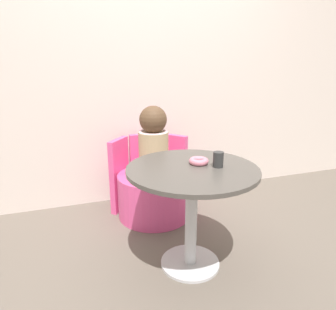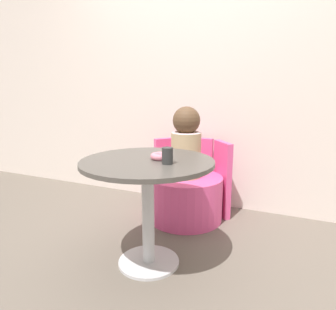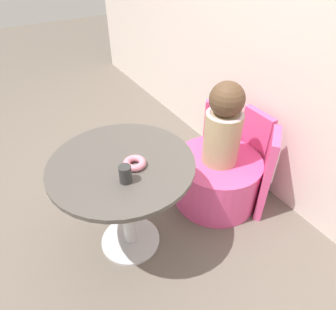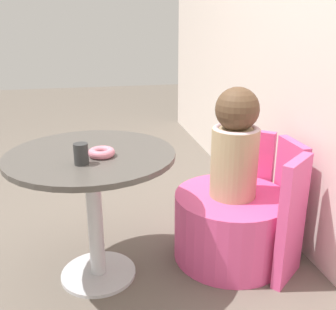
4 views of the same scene
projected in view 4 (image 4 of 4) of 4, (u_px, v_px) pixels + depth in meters
The scene contains 8 objects.
ground_plane at pixel (104, 274), 2.02m from camera, with size 12.00×12.00×0.00m, color #665B51.
back_wall at pixel (333, 28), 1.85m from camera, with size 6.00×0.06×2.40m.
round_table at pixel (93, 182), 1.84m from camera, with size 0.78×0.78×0.66m.
tub_chair at pixel (230, 226), 2.12m from camera, with size 0.60×0.60×0.37m.
booth_backrest at pixel (275, 199), 2.13m from camera, with size 0.70×0.26×0.64m.
child_figure at pixel (235, 145), 1.97m from camera, with size 0.24×0.24×0.57m.
donut at pixel (102, 153), 1.74m from camera, with size 0.12×0.12×0.04m.
cup at pixel (81, 154), 1.64m from camera, with size 0.06×0.06×0.09m.
Camera 4 is at (1.74, -0.04, 1.24)m, focal length 42.00 mm.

